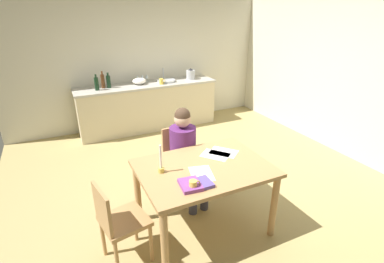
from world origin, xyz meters
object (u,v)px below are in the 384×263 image
object	(u,v)px
person_seated	(186,150)
book_cookery	(204,183)
book_magazine	(190,185)
mixing_bowl	(139,81)
chair_side_empty	(118,221)
chair_at_table	(180,158)
bottle_wine_red	(108,81)
wine_glass_by_kettle	(142,77)
wine_glass_near_sink	(147,76)
wine_glass_back_left	(137,77)
bottle_vinegar	(103,81)
coffee_mug	(193,185)
candlestick	(161,165)
stovetop_kettle	(191,74)
sink_unit	(166,80)
dining_table	(204,175)
teacup_on_counter	(161,81)

from	to	relation	value
person_seated	book_cookery	distance (m)	0.89
book_magazine	mixing_bowl	size ratio (longest dim) A/B	0.87
person_seated	mixing_bowl	size ratio (longest dim) A/B	4.56
person_seated	book_cookery	world-z (taller)	person_seated
mixing_bowl	chair_side_empty	bearing A→B (deg)	-109.97
chair_at_table	book_cookery	xyz separation A→B (m)	(-0.20, -1.01, 0.28)
bottle_wine_red	wine_glass_by_kettle	xyz separation A→B (m)	(0.67, 0.14, -0.01)
wine_glass_near_sink	wine_glass_back_left	world-z (taller)	same
bottle_vinegar	mixing_bowl	size ratio (longest dim) A/B	1.17
person_seated	wine_glass_back_left	xyz separation A→B (m)	(0.18, 2.65, 0.33)
coffee_mug	mixing_bowl	distance (m)	3.47
chair_at_table	candlestick	world-z (taller)	candlestick
chair_side_empty	book_magazine	size ratio (longest dim) A/B	3.79
bottle_vinegar	stovetop_kettle	world-z (taller)	bottle_vinegar
sink_unit	mixing_bowl	xyz separation A→B (m)	(-0.53, 0.04, 0.04)
stovetop_kettle	wine_glass_back_left	bearing A→B (deg)	172.02
chair_side_empty	candlestick	xyz separation A→B (m)	(0.49, 0.17, 0.37)
chair_at_table	chair_side_empty	size ratio (longest dim) A/B	1.03
dining_table	bottle_vinegar	distance (m)	3.16
book_magazine	stovetop_kettle	distance (m)	3.70
person_seated	bottle_vinegar	distance (m)	2.60
chair_at_table	wine_glass_near_sink	distance (m)	2.58
book_magazine	stovetop_kettle	size ratio (longest dim) A/B	1.03
candlestick	book_magazine	bearing A→B (deg)	-66.36
bottle_vinegar	mixing_bowl	xyz separation A→B (m)	(0.67, 0.00, -0.07)
chair_at_table	book_cookery	size ratio (longest dim) A/B	4.70
dining_table	coffee_mug	distance (m)	0.44
chair_side_empty	book_cookery	size ratio (longest dim) A/B	4.55
dining_table	wine_glass_near_sink	xyz separation A→B (m)	(0.43, 3.22, 0.34)
book_magazine	bottle_wine_red	world-z (taller)	bottle_wine_red
book_cookery	sink_unit	size ratio (longest dim) A/B	0.53
bottle_vinegar	stovetop_kettle	bearing A→B (deg)	-1.15
coffee_mug	teacup_on_counter	distance (m)	3.36
chair_at_table	book_magazine	bearing A→B (deg)	-108.11
stovetop_kettle	wine_glass_near_sink	xyz separation A→B (m)	(-0.88, 0.15, 0.01)
bottle_vinegar	wine_glass_back_left	distance (m)	0.68
person_seated	wine_glass_near_sink	distance (m)	2.69
chair_side_empty	sink_unit	size ratio (longest dim) A/B	2.40
chair_side_empty	stovetop_kettle	distance (m)	3.91
person_seated	stovetop_kettle	world-z (taller)	person_seated
person_seated	wine_glass_by_kettle	world-z (taller)	person_seated
chair_side_empty	wine_glass_by_kettle	world-z (taller)	wine_glass_by_kettle
chair_side_empty	mixing_bowl	distance (m)	3.44
wine_glass_near_sink	sink_unit	bearing A→B (deg)	-22.79
chair_side_empty	sink_unit	bearing A→B (deg)	61.80
teacup_on_counter	sink_unit	bearing A→B (deg)	44.85
stovetop_kettle	coffee_mug	bearing A→B (deg)	-115.00
person_seated	teacup_on_counter	xyz separation A→B (m)	(0.56, 2.35, 0.28)
teacup_on_counter	wine_glass_by_kettle	bearing A→B (deg)	133.51
chair_side_empty	bottle_vinegar	world-z (taller)	bottle_vinegar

